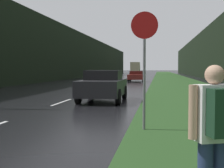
# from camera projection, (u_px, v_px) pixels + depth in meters

# --- Properties ---
(grass_verge) EXTENTS (6.00, 240.00, 0.02)m
(grass_verge) POSITION_uv_depth(u_px,v_px,m) (177.00, 82.00, 38.19)
(grass_verge) COLOR #26471E
(grass_verge) RESTS_ON ground_plane
(lane_stripe_c) EXTENTS (0.12, 3.00, 0.01)m
(lane_stripe_c) POSITION_uv_depth(u_px,v_px,m) (62.00, 102.00, 14.95)
(lane_stripe_c) COLOR silver
(lane_stripe_c) RESTS_ON ground_plane
(lane_stripe_d) EXTENTS (0.12, 3.00, 0.01)m
(lane_stripe_d) POSITION_uv_depth(u_px,v_px,m) (92.00, 91.00, 21.86)
(lane_stripe_d) COLOR silver
(lane_stripe_d) RESTS_ON ground_plane
(lane_stripe_e) EXTENTS (0.12, 3.00, 0.01)m
(lane_stripe_e) POSITION_uv_depth(u_px,v_px,m) (108.00, 86.00, 28.78)
(lane_stripe_e) COLOR silver
(lane_stripe_e) RESTS_ON ground_plane
(lane_stripe_f) EXTENTS (0.12, 3.00, 0.01)m
(lane_stripe_f) POSITION_uv_depth(u_px,v_px,m) (118.00, 83.00, 35.69)
(lane_stripe_f) COLOR silver
(lane_stripe_f) RESTS_ON ground_plane
(treeline_far_side) EXTENTS (2.00, 140.00, 7.90)m
(treeline_far_side) POSITION_uv_depth(u_px,v_px,m) (69.00, 54.00, 50.32)
(treeline_far_side) COLOR black
(treeline_far_side) RESTS_ON ground_plane
(treeline_near_side) EXTENTS (2.00, 140.00, 8.00)m
(treeline_near_side) POSITION_uv_depth(u_px,v_px,m) (214.00, 53.00, 46.99)
(treeline_near_side) COLOR black
(treeline_near_side) RESTS_ON ground_plane
(stop_sign) EXTENTS (0.70, 0.07, 3.08)m
(stop_sign) POSITION_uv_depth(u_px,v_px,m) (144.00, 58.00, 8.07)
(stop_sign) COLOR slate
(stop_sign) RESTS_ON ground_plane
(hitchhiker_with_backpack) EXTENTS (0.55, 0.49, 1.65)m
(hitchhiker_with_backpack) POSITION_uv_depth(u_px,v_px,m) (216.00, 132.00, 3.27)
(hitchhiker_with_backpack) COLOR navy
(hitchhiker_with_backpack) RESTS_ON ground_plane
(car_passing_near) EXTENTS (2.03, 4.18, 1.52)m
(car_passing_near) POSITION_uv_depth(u_px,v_px,m) (103.00, 85.00, 15.30)
(car_passing_near) COLOR black
(car_passing_near) RESTS_ON ground_plane
(car_passing_far) EXTENTS (1.96, 4.47, 1.32)m
(car_passing_far) POSITION_uv_depth(u_px,v_px,m) (136.00, 76.00, 38.32)
(car_passing_far) COLOR maroon
(car_passing_far) RESTS_ON ground_plane
(delivery_truck) EXTENTS (2.56, 6.83, 3.39)m
(delivery_truck) POSITION_uv_depth(u_px,v_px,m) (135.00, 68.00, 87.96)
(delivery_truck) COLOR #6E684F
(delivery_truck) RESTS_ON ground_plane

